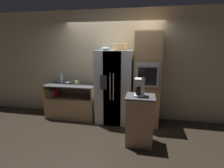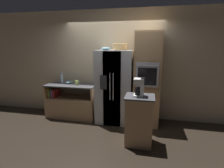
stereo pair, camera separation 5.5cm
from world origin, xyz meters
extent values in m
plane|color=black|center=(0.00, 0.00, 0.00)|extent=(20.00, 20.00, 0.00)
cube|color=beige|center=(0.00, 0.45, 1.40)|extent=(12.00, 0.06, 2.80)
cube|color=tan|center=(-1.08, 0.12, 0.26)|extent=(1.33, 0.61, 0.53)
cube|color=tan|center=(-1.08, 0.12, 0.53)|extent=(1.28, 0.56, 0.02)
cube|color=tan|center=(-1.73, 0.12, 0.70)|extent=(0.04, 0.61, 0.34)
cube|color=tan|center=(-0.44, 0.12, 0.70)|extent=(0.04, 0.61, 0.34)
cube|color=#4C4C51|center=(-1.08, 0.12, 0.88)|extent=(1.33, 0.61, 0.03)
cube|color=gold|center=(-1.66, 0.09, 0.67)|extent=(0.05, 0.34, 0.24)
cube|color=#337A4C|center=(-1.62, 0.09, 0.65)|extent=(0.03, 0.40, 0.22)
cube|color=#934784|center=(-1.56, 0.09, 0.65)|extent=(0.05, 0.37, 0.22)
cube|color=#B72D28|center=(-1.51, 0.09, 0.65)|extent=(0.03, 0.36, 0.21)
cube|color=silver|center=(0.10, 0.08, 0.90)|extent=(0.87, 0.68, 1.80)
cube|color=silver|center=(0.09, -0.27, 0.90)|extent=(0.43, 0.02, 1.77)
cube|color=silver|center=(0.10, -0.27, 0.90)|extent=(0.43, 0.02, 1.77)
cylinder|color=#B2B2B7|center=(0.06, -0.30, 0.99)|extent=(0.02, 0.02, 0.63)
cylinder|color=#B2B2B7|center=(0.14, -0.30, 0.99)|extent=(0.02, 0.02, 0.63)
cube|color=#2D2D33|center=(-0.10, -0.29, 1.08)|extent=(0.16, 0.01, 0.32)
cube|color=tan|center=(0.88, 0.11, 1.11)|extent=(0.61, 0.63, 2.22)
cube|color=#ADADB2|center=(0.88, -0.23, 1.28)|extent=(0.50, 0.04, 0.54)
cube|color=black|center=(0.88, -0.25, 1.25)|extent=(0.41, 0.01, 0.38)
cylinder|color=#B2B2B7|center=(0.88, -0.26, 1.49)|extent=(0.44, 0.02, 0.02)
cube|color=#A68259|center=(0.88, -0.21, 1.89)|extent=(0.57, 0.01, 0.60)
cube|color=tan|center=(0.77, -0.88, 0.48)|extent=(0.51, 0.44, 0.95)
cube|color=#4C4C51|center=(0.77, -0.88, 0.97)|extent=(0.55, 0.48, 0.03)
cylinder|color=tan|center=(0.22, 0.11, 1.87)|extent=(0.34, 0.34, 0.14)
torus|color=tan|center=(0.22, 0.11, 1.94)|extent=(0.36, 0.36, 0.03)
ellipsoid|color=#668C99|center=(-0.11, 0.04, 1.84)|extent=(0.24, 0.24, 0.07)
cylinder|color=silver|center=(-1.41, 0.22, 1.01)|extent=(0.07, 0.07, 0.23)
cone|color=silver|center=(-1.41, 0.22, 1.14)|extent=(0.07, 0.07, 0.04)
cylinder|color=silver|center=(-1.41, 0.22, 1.19)|extent=(0.02, 0.02, 0.05)
cylinder|color=#B2D166|center=(-0.93, 0.10, 0.95)|extent=(0.09, 0.09, 0.11)
torus|color=#B2D166|center=(-0.88, 0.10, 0.95)|extent=(0.07, 0.01, 0.07)
ellipsoid|color=#668C99|center=(-1.19, 0.20, 0.93)|extent=(0.20, 0.20, 0.08)
cube|color=white|center=(0.75, -0.88, 0.99)|extent=(0.19, 0.20, 0.02)
cylinder|color=black|center=(0.73, -0.88, 1.08)|extent=(0.11, 0.11, 0.14)
cube|color=white|center=(0.81, -0.88, 1.15)|extent=(0.06, 0.17, 0.34)
cube|color=white|center=(0.75, -0.88, 1.27)|extent=(0.19, 0.20, 0.09)
camera|label=1|loc=(0.87, -4.08, 1.93)|focal=28.00mm
camera|label=2|loc=(0.92, -4.07, 1.93)|focal=28.00mm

